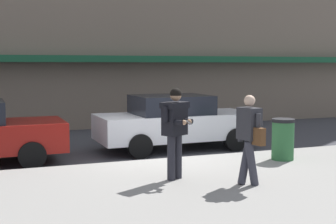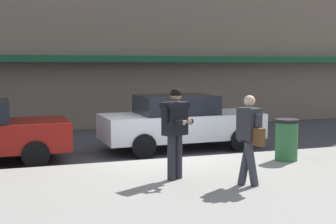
{
  "view_description": "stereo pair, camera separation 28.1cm",
  "coord_description": "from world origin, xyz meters",
  "px_view_note": "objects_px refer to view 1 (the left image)",
  "views": [
    {
      "loc": [
        -3.77,
        -10.67,
        2.4
      ],
      "look_at": [
        -0.64,
        -2.32,
        1.49
      ],
      "focal_mm": 50.0,
      "sensor_mm": 36.0,
      "label": 1
    },
    {
      "loc": [
        -3.51,
        -10.76,
        2.4
      ],
      "look_at": [
        -0.64,
        -2.32,
        1.49
      ],
      "focal_mm": 50.0,
      "sensor_mm": 36.0,
      "label": 2
    }
  ],
  "objects_px": {
    "parked_sedan_mid": "(176,122)",
    "man_texting_on_phone": "(175,123)",
    "pedestrian_with_bag": "(250,134)",
    "trash_bin": "(283,139)"
  },
  "relations": [
    {
      "from": "parked_sedan_mid",
      "to": "man_texting_on_phone",
      "type": "height_order",
      "value": "man_texting_on_phone"
    },
    {
      "from": "parked_sedan_mid",
      "to": "man_texting_on_phone",
      "type": "relative_size",
      "value": 2.52
    },
    {
      "from": "man_texting_on_phone",
      "to": "trash_bin",
      "type": "bearing_deg",
      "value": 15.82
    },
    {
      "from": "parked_sedan_mid",
      "to": "pedestrian_with_bag",
      "type": "bearing_deg",
      "value": -94.34
    },
    {
      "from": "parked_sedan_mid",
      "to": "man_texting_on_phone",
      "type": "xyz_separation_m",
      "value": [
        -1.49,
        -3.75,
        0.46
      ]
    },
    {
      "from": "parked_sedan_mid",
      "to": "man_texting_on_phone",
      "type": "distance_m",
      "value": 4.06
    },
    {
      "from": "parked_sedan_mid",
      "to": "trash_bin",
      "type": "relative_size",
      "value": 4.64
    },
    {
      "from": "pedestrian_with_bag",
      "to": "man_texting_on_phone",
      "type": "bearing_deg",
      "value": 141.35
    },
    {
      "from": "parked_sedan_mid",
      "to": "pedestrian_with_bag",
      "type": "relative_size",
      "value": 2.67
    },
    {
      "from": "man_texting_on_phone",
      "to": "pedestrian_with_bag",
      "type": "relative_size",
      "value": 1.06
    }
  ]
}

